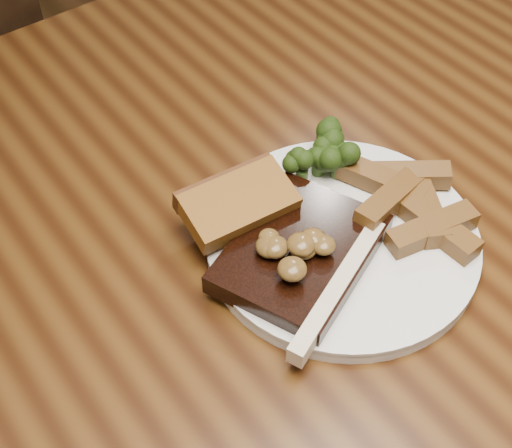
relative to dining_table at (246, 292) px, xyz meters
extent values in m
cube|color=#43270D|center=(0.00, 0.00, 0.07)|extent=(1.60, 0.90, 0.04)
cylinder|color=black|center=(0.72, 0.37, -0.30)|extent=(0.07, 0.07, 0.71)
cylinder|color=black|center=(-0.03, 0.51, -0.46)|extent=(0.04, 0.04, 0.39)
cylinder|color=white|center=(0.07, -0.06, 0.10)|extent=(0.27, 0.27, 0.01)
cube|color=black|center=(0.02, -0.06, 0.12)|extent=(0.18, 0.16, 0.02)
cube|color=beige|center=(0.02, -0.11, 0.11)|extent=(0.15, 0.08, 0.02)
cube|color=brown|center=(0.00, 0.01, 0.12)|extent=(0.11, 0.07, 0.02)
camera|label=1|loc=(-0.25, -0.36, 0.62)|focal=50.00mm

